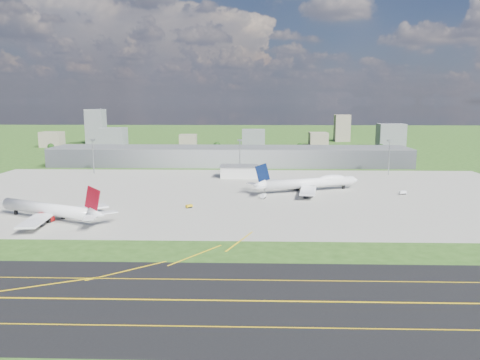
{
  "coord_description": "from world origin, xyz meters",
  "views": [
    {
      "loc": [
        20.09,
        -229.7,
        53.48
      ],
      "look_at": [
        12.42,
        34.8,
        9.0
      ],
      "focal_mm": 35.0,
      "sensor_mm": 36.0,
      "label": 1
    }
  ],
  "objects_px": {
    "airliner_blue_quad": "(310,183)",
    "van_white_near": "(263,196)",
    "fire_truck": "(45,218)",
    "airliner_red_twin": "(51,210)",
    "van_white_far": "(403,193)",
    "tug_yellow": "(189,206)"
  },
  "relations": [
    {
      "from": "airliner_blue_quad",
      "to": "fire_truck",
      "type": "distance_m",
      "value": 148.3
    },
    {
      "from": "airliner_red_twin",
      "to": "van_white_far",
      "type": "bearing_deg",
      "value": -135.38
    },
    {
      "from": "van_white_far",
      "to": "airliner_blue_quad",
      "type": "bearing_deg",
      "value": 156.08
    },
    {
      "from": "fire_truck",
      "to": "van_white_far",
      "type": "relative_size",
      "value": 1.88
    },
    {
      "from": "van_white_near",
      "to": "fire_truck",
      "type": "bearing_deg",
      "value": 137.07
    },
    {
      "from": "fire_truck",
      "to": "van_white_far",
      "type": "xyz_separation_m",
      "value": [
        180.79,
        67.38,
        -0.64
      ]
    },
    {
      "from": "van_white_far",
      "to": "fire_truck",
      "type": "bearing_deg",
      "value": -174.82
    },
    {
      "from": "van_white_near",
      "to": "airliner_red_twin",
      "type": "bearing_deg",
      "value": 136.37
    },
    {
      "from": "tug_yellow",
      "to": "van_white_near",
      "type": "distance_m",
      "value": 45.57
    },
    {
      "from": "tug_yellow",
      "to": "van_white_far",
      "type": "bearing_deg",
      "value": -21.73
    },
    {
      "from": "fire_truck",
      "to": "van_white_near",
      "type": "bearing_deg",
      "value": 41.26
    },
    {
      "from": "airliner_red_twin",
      "to": "airliner_blue_quad",
      "type": "height_order",
      "value": "airliner_blue_quad"
    },
    {
      "from": "airliner_red_twin",
      "to": "tug_yellow",
      "type": "distance_m",
      "value": 65.23
    },
    {
      "from": "airliner_blue_quad",
      "to": "van_white_near",
      "type": "relative_size",
      "value": 13.3
    },
    {
      "from": "van_white_near",
      "to": "van_white_far",
      "type": "bearing_deg",
      "value": -61.97
    },
    {
      "from": "fire_truck",
      "to": "van_white_near",
      "type": "height_order",
      "value": "fire_truck"
    },
    {
      "from": "airliner_red_twin",
      "to": "van_white_near",
      "type": "distance_m",
      "value": 110.41
    },
    {
      "from": "fire_truck",
      "to": "van_white_far",
      "type": "height_order",
      "value": "fire_truck"
    },
    {
      "from": "airliner_blue_quad",
      "to": "tug_yellow",
      "type": "bearing_deg",
      "value": -166.31
    },
    {
      "from": "airliner_blue_quad",
      "to": "van_white_near",
      "type": "height_order",
      "value": "airliner_blue_quad"
    },
    {
      "from": "fire_truck",
      "to": "tug_yellow",
      "type": "xyz_separation_m",
      "value": [
        61.13,
        29.02,
        -0.86
      ]
    },
    {
      "from": "airliner_red_twin",
      "to": "van_white_far",
      "type": "xyz_separation_m",
      "value": [
        179.09,
        64.94,
        -3.68
      ]
    }
  ]
}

